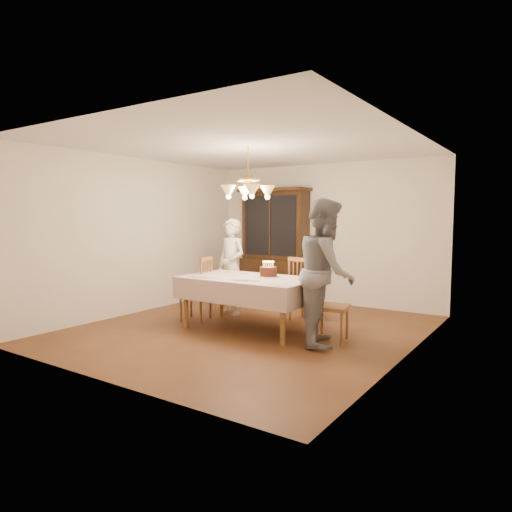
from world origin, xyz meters
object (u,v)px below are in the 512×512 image
Objects in this scene: china_hutch at (275,247)px; birthday_cake at (268,272)px; chair_far_side at (305,292)px; elderly_woman at (231,267)px; dining_table at (248,283)px.

china_hutch is 7.20× the size of birthday_cake.
chair_far_side is 1.32m from elderly_woman.
dining_table is 1.10m from elderly_woman.
birthday_cake is (-0.18, -0.80, 0.39)m from chair_far_side.
elderly_woman is at bearing 153.51° from birthday_cake.
birthday_cake is at bearing -102.94° from chair_far_side.
china_hutch reaches higher than dining_table.
china_hutch is (-0.94, 2.25, 0.36)m from dining_table.
chair_far_side is 0.63× the size of elderly_woman.
dining_table is 1.19× the size of elderly_woman.
dining_table is 6.33× the size of birthday_cake.
elderly_woman reaches higher than chair_far_side.
china_hutch is 1.57m from elderly_woman.
chair_far_side is at bearing 67.57° from dining_table.
birthday_cake is (1.05, -0.53, 0.03)m from elderly_woman.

